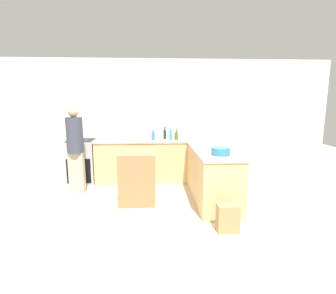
% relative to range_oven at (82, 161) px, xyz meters
% --- Properties ---
extents(ground_plane, '(14.00, 14.00, 0.00)m').
position_rel_range_oven_xyz_m(ground_plane, '(1.63, -2.03, -0.47)').
color(ground_plane, beige).
extents(wall_back, '(8.00, 0.06, 2.70)m').
position_rel_range_oven_xyz_m(wall_back, '(1.63, 0.33, 0.88)').
color(wall_back, white).
rests_on(wall_back, ground_plane).
extents(counter_back, '(2.66, 0.62, 0.94)m').
position_rel_range_oven_xyz_m(counter_back, '(1.63, 0.00, -0.00)').
color(counter_back, '#D6B27A').
rests_on(counter_back, ground_plane).
extents(counter_peninsula, '(0.69, 1.83, 0.94)m').
position_rel_range_oven_xyz_m(counter_peninsula, '(2.62, -1.19, -0.00)').
color(counter_peninsula, '#D6B27A').
rests_on(counter_peninsula, ground_plane).
extents(range_oven, '(0.59, 0.60, 0.95)m').
position_rel_range_oven_xyz_m(range_oven, '(0.00, 0.00, 0.00)').
color(range_oven, '#ADADB2').
rests_on(range_oven, ground_plane).
extents(island_table, '(0.63, 0.79, 0.90)m').
position_rel_range_oven_xyz_m(island_table, '(1.28, -1.13, -0.02)').
color(island_table, '#997047').
rests_on(island_table, ground_plane).
extents(mixing_bowl, '(0.29, 0.29, 0.12)m').
position_rel_range_oven_xyz_m(mixing_bowl, '(2.63, -1.69, 0.52)').
color(mixing_bowl, teal).
rests_on(mixing_bowl, counter_peninsula).
extents(water_bottle_blue, '(0.08, 0.08, 0.21)m').
position_rel_range_oven_xyz_m(water_bottle_blue, '(1.57, 0.00, 0.55)').
color(water_bottle_blue, '#386BB7').
rests_on(water_bottle_blue, counter_back).
extents(dish_soap_bottle, '(0.07, 0.07, 0.28)m').
position_rel_range_oven_xyz_m(dish_soap_bottle, '(1.95, -0.05, 0.58)').
color(dish_soap_bottle, '#338CBF').
rests_on(dish_soap_bottle, counter_back).
extents(olive_oil_bottle, '(0.08, 0.08, 0.19)m').
position_rel_range_oven_xyz_m(olive_oil_bottle, '(2.08, -0.01, 0.54)').
color(olive_oil_bottle, '#475B1E').
rests_on(olive_oil_bottle, counter_back).
extents(hot_sauce_bottle, '(0.06, 0.06, 0.23)m').
position_rel_range_oven_xyz_m(hot_sauce_bottle, '(2.09, 0.14, 0.55)').
color(hot_sauce_bottle, red).
rests_on(hot_sauce_bottle, counter_back).
extents(wine_bottle_dark, '(0.06, 0.06, 0.27)m').
position_rel_range_oven_xyz_m(wine_bottle_dark, '(1.83, 0.12, 0.57)').
color(wine_bottle_dark, black).
rests_on(wine_bottle_dark, counter_back).
extents(person_by_range, '(0.31, 0.31, 1.68)m').
position_rel_range_oven_xyz_m(person_by_range, '(0.08, -0.70, 0.45)').
color(person_by_range, '#ADA38E').
rests_on(person_by_range, ground_plane).
extents(paper_bag, '(0.30, 0.19, 0.38)m').
position_rel_range_oven_xyz_m(paper_bag, '(2.58, -2.37, -0.28)').
color(paper_bag, '#A88456').
rests_on(paper_bag, ground_plane).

